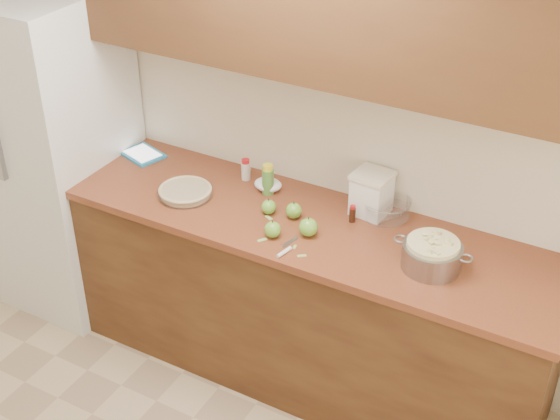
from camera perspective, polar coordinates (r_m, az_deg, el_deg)
The scene contains 22 objects.
room_shell at distance 2.50m, azimuth -15.69°, elevation -9.32°, with size 3.60×3.60×3.60m.
counter_run at distance 3.94m, azimuth 0.72°, elevation -6.15°, with size 2.64×0.68×0.92m.
fridge at distance 4.43m, azimuth -16.11°, elevation 3.98°, with size 0.70×0.70×1.80m, color silver.
pie at distance 3.85m, azimuth -6.94°, elevation 1.34°, with size 0.27×0.27×0.04m.
colander at distance 3.37m, azimuth 11.05°, elevation -3.25°, with size 0.35×0.26×0.13m.
flour_canister at distance 3.68m, azimuth 6.72°, elevation 1.25°, with size 0.19×0.19×0.21m.
tablet at distance 4.26m, azimuth -10.02°, elevation 4.03°, with size 0.26×0.23×0.02m.
paring_knife at distance 3.43m, azimuth 0.37°, elevation -2.99°, with size 0.06×0.18×0.02m.
lemon_bottle at distance 3.82m, azimuth -0.89°, elevation 2.23°, with size 0.06×0.06×0.16m.
cinnamon_shaker at distance 3.95m, azimuth -2.52°, elevation 2.96°, with size 0.05×0.05×0.11m.
vanilla_bottle at distance 3.63m, azimuth 5.32°, elevation -0.29°, with size 0.03×0.03×0.09m.
mixing_bowl at distance 3.69m, azimuth 7.77°, elevation 0.25°, with size 0.24×0.24×0.09m.
paper_towel at distance 3.87m, azimuth -0.89°, elevation 1.87°, with size 0.14×0.12×0.06m, color white.
apple_left at distance 3.68m, azimuth -0.83°, elevation 0.23°, with size 0.07×0.07×0.08m.
apple_center at distance 3.65m, azimuth 1.02°, elevation -0.05°, with size 0.08×0.08×0.09m.
apple_front at distance 3.51m, azimuth -0.55°, elevation -1.44°, with size 0.08×0.08×0.09m.
apple_extra at distance 3.52m, azimuth 2.09°, elevation -1.27°, with size 0.09×0.09×0.10m.
peel_a at distance 3.47m, azimuth 1.08°, elevation -2.71°, with size 0.03×0.01×0.00m, color #93B558.
peel_b at distance 3.41m, azimuth 1.61°, elevation -3.37°, with size 0.04×0.02×0.00m, color #93B558.
peel_c at distance 3.66m, azimuth -0.83°, elevation -0.57°, with size 0.04×0.02×0.00m, color #93B558.
peel_d at distance 3.51m, azimuth -1.31°, elevation -2.21°, with size 0.04×0.02×0.00m, color #93B558.
peel_e at distance 3.56m, azimuth 2.13°, elevation -1.67°, with size 0.05×0.02×0.00m, color #93B558.
Camera 1 is at (1.45, -1.24, 2.92)m, focal length 50.00 mm.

